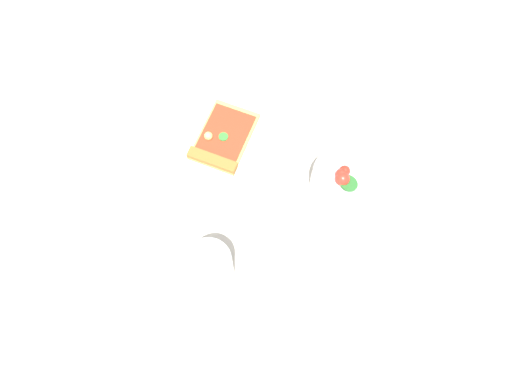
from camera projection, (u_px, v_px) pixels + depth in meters
The scene contains 5 objects.
ground_plane at pixel (214, 146), 0.95m from camera, with size 2.40×2.40×0.00m, color beige.
plate at pixel (215, 136), 0.95m from camera, with size 0.26×0.26×0.01m, color white.
pizza_slice_main at pixel (222, 141), 0.93m from camera, with size 0.12×0.15×0.02m.
salad_bowl at pixel (342, 181), 0.88m from camera, with size 0.11×0.11×0.08m.
soda_glass at pixel (211, 269), 0.81m from camera, with size 0.07×0.07×0.11m.
Camera 1 is at (0.33, -0.30, 0.85)m, focal length 35.72 mm.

